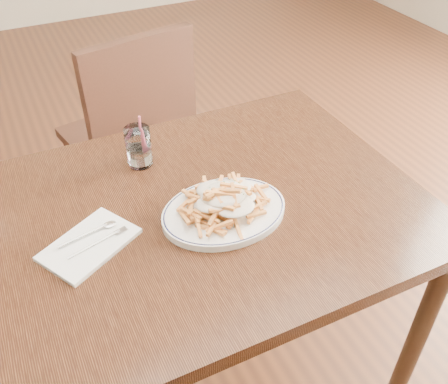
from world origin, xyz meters
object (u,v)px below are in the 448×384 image
table (177,236)px  fries_plate (224,212)px  chair_far (133,129)px  water_glass (139,149)px  loaded_fries (224,198)px

table → fries_plate: 0.15m
table → chair_far: bearing=81.6°
fries_plate → water_glass: (-0.11, 0.28, 0.04)m
table → water_glass: size_ratio=8.16×
table → loaded_fries: 0.18m
loaded_fries → fries_plate: bearing=-45.0°
chair_far → loaded_fries: (-0.01, -0.83, 0.29)m
chair_far → water_glass: (-0.13, -0.55, 0.28)m
chair_far → fries_plate: (-0.01, -0.83, 0.24)m
loaded_fries → water_glass: bearing=111.5°
table → chair_far: chair_far is taller
loaded_fries → chair_far: bearing=89.1°
table → fries_plate: (0.10, -0.06, 0.09)m
water_glass → loaded_fries: bearing=-68.5°
loaded_fries → water_glass: 0.31m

